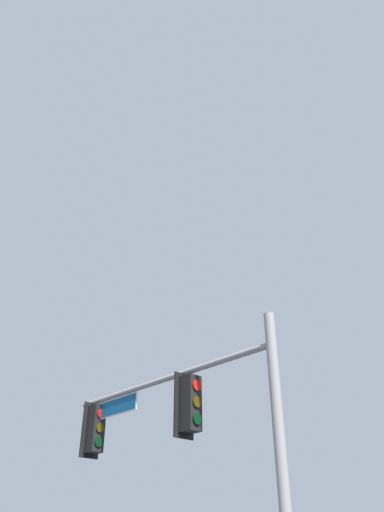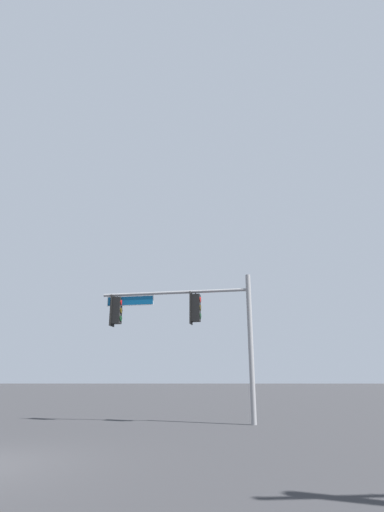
% 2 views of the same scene
% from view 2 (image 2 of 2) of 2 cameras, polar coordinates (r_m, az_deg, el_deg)
% --- Properties ---
extents(signal_pole_near, '(6.12, 1.40, 5.60)m').
position_cam_2_polar(signal_pole_near, '(16.24, -0.94, -8.81)').
color(signal_pole_near, gray).
rests_on(signal_pole_near, ground_plane).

